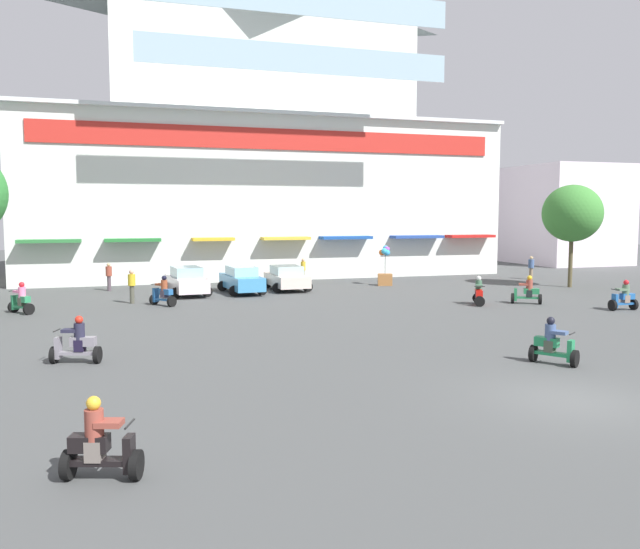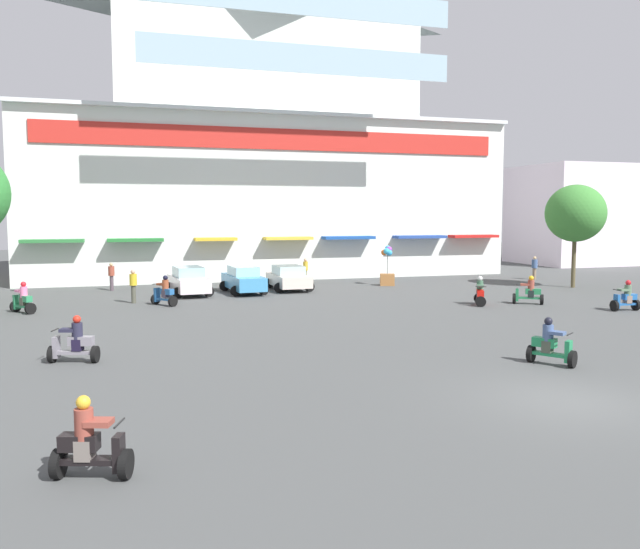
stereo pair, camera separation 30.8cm
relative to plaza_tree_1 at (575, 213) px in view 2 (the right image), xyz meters
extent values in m
plane|color=#474949|center=(-16.29, -7.65, -4.59)|extent=(128.00, 128.00, 0.00)
cube|color=silver|center=(-16.29, 15.90, 1.02)|extent=(34.19, 13.10, 11.20)
cube|color=silver|center=(-16.29, 16.56, 10.74)|extent=(21.51, 11.79, 8.25)
pyramid|color=slate|center=(-16.29, 16.56, 16.09)|extent=(21.94, 12.05, 2.44)
cube|color=red|center=(-16.29, 9.29, 4.98)|extent=(31.46, 0.12, 1.39)
cube|color=silver|center=(-16.29, 9.25, 6.74)|extent=(34.19, 0.70, 0.24)
cube|color=#2C7438|center=(-30.82, 8.80, -1.67)|extent=(3.65, 1.10, 0.20)
cube|color=#247130|center=(-25.94, 8.80, -1.67)|extent=(3.43, 1.10, 0.20)
cube|color=gold|center=(-20.90, 8.80, -1.67)|extent=(2.70, 1.10, 0.20)
cube|color=gold|center=(-16.01, 8.80, -1.67)|extent=(3.26, 1.10, 0.20)
cube|color=#194699|center=(-11.69, 8.80, -1.67)|extent=(3.63, 1.10, 0.20)
cube|color=#244294|center=(-6.24, 8.80, -1.67)|extent=(3.80, 1.10, 0.20)
cube|color=red|center=(-1.90, 8.80, -1.67)|extent=(3.64, 1.10, 0.20)
cube|color=#99B7C6|center=(-16.29, 4.07, 9.09)|extent=(18.93, 0.08, 1.65)
cube|color=#99B7C6|center=(-16.29, 4.07, 12.39)|extent=(18.93, 0.08, 1.65)
cube|color=silver|center=(12.55, 16.61, -0.12)|extent=(8.39, 8.92, 8.93)
cylinder|color=brown|center=(0.00, 0.00, -2.90)|extent=(0.26, 0.26, 3.36)
ellipsoid|color=#3D8135|center=(0.00, 0.00, 0.01)|extent=(3.53, 3.76, 3.52)
cube|color=silver|center=(-23.20, 3.33, -3.94)|extent=(2.09, 4.63, 0.76)
cube|color=#8CB5C1|center=(-23.20, 3.33, -3.28)|extent=(1.65, 2.37, 0.56)
cylinder|color=black|center=(-24.17, 4.64, -4.29)|extent=(0.61, 0.22, 0.60)
cylinder|color=black|center=(-22.49, 4.79, -4.29)|extent=(0.61, 0.22, 0.60)
cylinder|color=black|center=(-23.92, 1.87, -4.29)|extent=(0.61, 0.22, 0.60)
cylinder|color=black|center=(-22.24, 2.02, -4.29)|extent=(0.61, 0.22, 0.60)
cube|color=#3E8ABF|center=(-20.09, 3.16, -3.94)|extent=(1.97, 4.45, 0.76)
cube|color=#8EC3D2|center=(-20.09, 3.16, -3.30)|extent=(1.56, 2.27, 0.52)
cylinder|color=black|center=(-21.01, 4.42, -4.29)|extent=(0.61, 0.22, 0.60)
cylinder|color=black|center=(-19.41, 4.56, -4.29)|extent=(0.61, 0.22, 0.60)
cylinder|color=black|center=(-20.78, 1.75, -4.29)|extent=(0.61, 0.22, 0.60)
cylinder|color=black|center=(-19.18, 1.89, -4.29)|extent=(0.61, 0.22, 0.60)
cube|color=beige|center=(-17.24, 3.85, -3.98)|extent=(1.92, 4.14, 0.68)
cube|color=#A0BCBD|center=(-17.24, 3.85, -3.38)|extent=(1.62, 2.08, 0.52)
cylinder|color=black|center=(-18.18, 5.09, -4.29)|extent=(0.60, 0.18, 0.60)
cylinder|color=black|center=(-16.36, 5.14, -4.29)|extent=(0.60, 0.18, 0.60)
cylinder|color=black|center=(-18.12, 2.56, -4.29)|extent=(0.60, 0.18, 0.60)
cylinder|color=black|center=(-16.30, 2.60, -4.29)|extent=(0.60, 0.18, 0.60)
cylinder|color=black|center=(-25.19, -0.27, -4.33)|extent=(0.50, 0.43, 0.52)
cylinder|color=black|center=(-24.40, -1.30, -4.33)|extent=(0.50, 0.43, 0.52)
cube|color=#235997|center=(-24.80, -0.79, -4.27)|extent=(0.92, 1.08, 0.10)
cube|color=#235997|center=(-24.66, -0.97, -3.87)|extent=(0.68, 0.76, 0.28)
cube|color=#235997|center=(-25.11, -0.38, -4.08)|extent=(0.34, 0.31, 0.70)
cylinder|color=black|center=(-25.13, -0.35, -3.53)|extent=(0.43, 0.34, 0.04)
cube|color=#453C4B|center=(-24.72, -0.89, -3.99)|extent=(0.42, 0.42, 0.36)
cylinder|color=brown|center=(-24.72, -0.89, -3.55)|extent=(0.45, 0.45, 0.51)
sphere|color=black|center=(-24.72, -0.89, -3.18)|extent=(0.25, 0.25, 0.25)
cube|color=brown|center=(-24.89, -0.66, -3.52)|extent=(0.54, 0.56, 0.10)
cylinder|color=black|center=(-9.92, -5.79, -4.33)|extent=(0.53, 0.36, 0.52)
cylinder|color=black|center=(-9.33, -4.63, -4.33)|extent=(0.53, 0.36, 0.52)
cube|color=red|center=(-9.62, -5.21, -4.27)|extent=(0.77, 1.15, 0.10)
cube|color=red|center=(-9.52, -5.00, -3.93)|extent=(0.60, 0.79, 0.28)
cube|color=red|center=(-9.86, -5.68, -4.12)|extent=(0.35, 0.27, 0.64)
cylinder|color=black|center=(-9.87, -5.70, -3.59)|extent=(0.48, 0.27, 0.04)
cube|color=#44444E|center=(-9.57, -5.10, -4.05)|extent=(0.41, 0.39, 0.36)
cylinder|color=#40644C|center=(-9.57, -5.10, -3.62)|extent=(0.43, 0.43, 0.51)
sphere|color=silver|center=(-9.57, -5.10, -3.26)|extent=(0.25, 0.25, 0.25)
cube|color=#40644C|center=(-9.70, -5.35, -3.60)|extent=(0.50, 0.55, 0.10)
cylinder|color=black|center=(-26.68, -22.33, -4.33)|extent=(0.30, 0.54, 0.52)
cylinder|color=black|center=(-27.79, -21.97, -4.33)|extent=(0.30, 0.54, 0.52)
cube|color=black|center=(-27.24, -22.15, -4.27)|extent=(1.07, 0.58, 0.10)
cube|color=black|center=(-27.44, -22.09, -3.94)|extent=(0.72, 0.49, 0.28)
cube|color=black|center=(-26.79, -22.30, -4.13)|extent=(0.23, 0.35, 0.63)
cylinder|color=black|center=(-26.77, -22.30, -3.60)|extent=(0.19, 0.51, 0.04)
cube|color=slate|center=(-27.35, -22.11, -4.06)|extent=(0.36, 0.39, 0.36)
cylinder|color=brown|center=(-27.35, -22.11, -3.62)|extent=(0.40, 0.40, 0.53)
sphere|color=gold|center=(-27.35, -22.11, -3.24)|extent=(0.25, 0.25, 0.25)
cube|color=brown|center=(-27.10, -22.19, -3.59)|extent=(0.52, 0.46, 0.10)
cylinder|color=black|center=(-7.67, -5.25, -4.33)|extent=(0.39, 0.52, 0.52)
cylinder|color=black|center=(-6.53, -5.95, -4.33)|extent=(0.39, 0.52, 0.52)
cube|color=#247A48|center=(-7.10, -5.60, -4.27)|extent=(1.15, 0.85, 0.10)
cube|color=#247A48|center=(-6.90, -5.73, -3.93)|extent=(0.80, 0.65, 0.28)
cube|color=#247A48|center=(-7.56, -5.32, -4.12)|extent=(0.29, 0.35, 0.64)
cylinder|color=black|center=(-7.58, -5.31, -3.59)|extent=(0.30, 0.46, 0.04)
cube|color=black|center=(-6.99, -5.67, -4.05)|extent=(0.41, 0.42, 0.36)
cylinder|color=brown|center=(-6.99, -5.67, -3.62)|extent=(0.44, 0.44, 0.51)
sphere|color=gold|center=(-6.99, -5.67, -3.25)|extent=(0.25, 0.25, 0.25)
cube|color=brown|center=(-7.24, -5.52, -3.59)|extent=(0.55, 0.52, 0.10)
cylinder|color=black|center=(-28.82, -12.54, -4.33)|extent=(0.29, 0.54, 0.52)
cylinder|color=black|center=(-27.56, -12.93, -4.33)|extent=(0.29, 0.54, 0.52)
cube|color=gray|center=(-28.19, -12.74, -4.27)|extent=(1.20, 0.61, 0.10)
cube|color=gray|center=(-27.96, -12.81, -3.91)|extent=(0.80, 0.50, 0.28)
cube|color=gray|center=(-28.70, -12.58, -4.11)|extent=(0.23, 0.35, 0.66)
cylinder|color=black|center=(-28.72, -12.58, -3.57)|extent=(0.19, 0.51, 0.04)
cube|color=black|center=(-28.06, -12.78, -4.03)|extent=(0.36, 0.39, 0.36)
cylinder|color=#232338|center=(-28.06, -12.78, -3.60)|extent=(0.40, 0.40, 0.50)
sphere|color=red|center=(-28.06, -12.78, -3.24)|extent=(0.25, 0.25, 0.25)
cube|color=#232338|center=(-28.34, -12.69, -3.57)|extent=(0.52, 0.45, 0.10)
cylinder|color=black|center=(-31.56, -0.95, -4.33)|extent=(0.50, 0.43, 0.52)
cylinder|color=black|center=(-30.79, -1.93, -4.33)|extent=(0.50, 0.43, 0.52)
cube|color=#298251|center=(-31.17, -1.44, -4.27)|extent=(0.89, 1.04, 0.10)
cube|color=#298251|center=(-31.04, -1.62, -3.90)|extent=(0.67, 0.74, 0.28)
cube|color=#298251|center=(-31.48, -1.05, -4.10)|extent=(0.34, 0.31, 0.67)
cylinder|color=black|center=(-31.50, -1.03, -3.56)|extent=(0.43, 0.35, 0.04)
cube|color=#4C5042|center=(-31.10, -1.54, -4.02)|extent=(0.42, 0.42, 0.36)
cylinder|color=pink|center=(-31.10, -1.54, -3.59)|extent=(0.45, 0.45, 0.49)
sphere|color=red|center=(-31.10, -1.54, -3.24)|extent=(0.25, 0.25, 0.25)
cube|color=pink|center=(-31.27, -1.32, -3.57)|extent=(0.54, 0.56, 0.10)
cylinder|color=black|center=(-13.96, -17.75, -4.33)|extent=(0.51, 0.41, 0.52)
cylinder|color=black|center=(-14.67, -16.73, -4.33)|extent=(0.51, 0.41, 0.52)
cube|color=#20844E|center=(-14.31, -17.24, -4.27)|extent=(0.85, 1.06, 0.10)
cube|color=#20844E|center=(-14.44, -17.06, -3.92)|extent=(0.64, 0.74, 0.28)
cube|color=#20844E|center=(-14.03, -17.65, -4.11)|extent=(0.34, 0.30, 0.65)
cylinder|color=black|center=(-14.02, -17.67, -3.58)|extent=(0.45, 0.33, 0.04)
cube|color=#414B3E|center=(-14.39, -17.14, -4.04)|extent=(0.42, 0.41, 0.36)
cylinder|color=#435A85|center=(-14.39, -17.14, -3.62)|extent=(0.45, 0.45, 0.49)
sphere|color=black|center=(-14.39, -17.14, -3.26)|extent=(0.25, 0.25, 0.25)
cube|color=#435A85|center=(-14.23, -17.36, -3.59)|extent=(0.53, 0.56, 0.10)
cylinder|color=black|center=(-4.64, -8.86, -4.33)|extent=(0.17, 0.53, 0.52)
cylinder|color=black|center=(-3.48, -8.93, -4.33)|extent=(0.17, 0.53, 0.52)
cube|color=#215BA1|center=(-4.06, -8.89, -4.27)|extent=(1.04, 0.34, 0.10)
cube|color=#215BA1|center=(-3.85, -8.91, -3.92)|extent=(0.67, 0.34, 0.28)
cube|color=#215BA1|center=(-4.53, -8.86, -4.12)|extent=(0.16, 0.33, 0.65)
cylinder|color=black|center=(-4.55, -8.86, -3.58)|extent=(0.07, 0.52, 0.04)
cube|color=#7E6C5F|center=(-3.95, -8.90, -4.04)|extent=(0.30, 0.34, 0.36)
cylinder|color=#547056|center=(-3.95, -8.90, -3.61)|extent=(0.34, 0.34, 0.50)
sphere|color=red|center=(-3.95, -8.90, -3.25)|extent=(0.25, 0.25, 0.25)
cube|color=#547056|center=(-4.20, -8.88, -3.59)|extent=(0.46, 0.37, 0.10)
cylinder|color=#4E4149|center=(-27.41, 6.60, -4.14)|extent=(0.30, 0.30, 0.89)
cylinder|color=brown|center=(-27.41, 6.60, -3.41)|extent=(0.48, 0.48, 0.56)
sphere|color=tan|center=(-27.41, 6.60, -3.03)|extent=(0.21, 0.21, 0.21)
cylinder|color=#747551|center=(-15.22, 7.30, -4.17)|extent=(0.27, 0.27, 0.84)
cylinder|color=gold|center=(-15.22, 7.30, -3.45)|extent=(0.44, 0.44, 0.58)
sphere|color=tan|center=(-15.22, 7.30, -3.05)|extent=(0.23, 0.23, 0.23)
cylinder|color=#7F6A54|center=(0.68, 4.93, -4.19)|extent=(0.34, 0.34, 0.80)
cylinder|color=#405A89|center=(0.68, 4.93, -3.49)|extent=(0.56, 0.56, 0.59)
sphere|color=tan|center=(0.68, 4.93, -3.08)|extent=(0.23, 0.23, 0.23)
cylinder|color=#4A4A3D|center=(-26.24, 0.53, -4.13)|extent=(0.23, 0.23, 0.92)
cylinder|color=gold|center=(-26.24, 0.53, -3.38)|extent=(0.38, 0.38, 0.58)
sphere|color=tan|center=(-26.24, 0.53, -2.97)|extent=(0.24, 0.24, 0.24)
cube|color=#9E6636|center=(-10.63, 4.35, -4.21)|extent=(1.05, 0.86, 0.75)
cylinder|color=#4C4C4C|center=(-10.63, 4.35, -3.24)|extent=(0.04, 0.04, 1.20)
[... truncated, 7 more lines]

